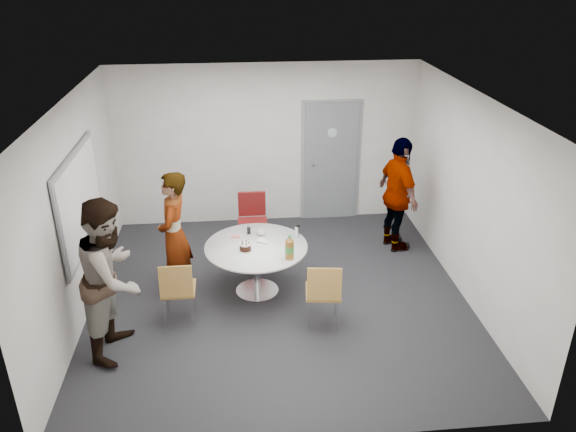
{
  "coord_description": "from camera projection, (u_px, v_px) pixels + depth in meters",
  "views": [
    {
      "loc": [
        -0.53,
        -6.42,
        4.24
      ],
      "look_at": [
        0.14,
        0.25,
        1.09
      ],
      "focal_mm": 35.0,
      "sensor_mm": 36.0,
      "label": 1
    }
  ],
  "objects": [
    {
      "name": "wall_right",
      "position": [
        470.0,
        199.0,
        7.28
      ],
      "size": [
        0.0,
        5.0,
        5.0
      ],
      "primitive_type": "plane",
      "rotation": [
        1.57,
        0.0,
        -1.57
      ],
      "color": "beige",
      "rests_on": "floor"
    },
    {
      "name": "table",
      "position": [
        258.0,
        252.0,
        7.48
      ],
      "size": [
        1.37,
        1.37,
        1.05
      ],
      "color": "white",
      "rests_on": "floor"
    },
    {
      "name": "floor",
      "position": [
        279.0,
        297.0,
        7.63
      ],
      "size": [
        5.0,
        5.0,
        0.0
      ],
      "primitive_type": "plane",
      "color": "black",
      "rests_on": "ground"
    },
    {
      "name": "chair_near_right",
      "position": [
        324.0,
        290.0,
        6.78
      ],
      "size": [
        0.48,
        0.51,
        0.9
      ],
      "rotation": [
        0.0,
        0.0,
        -0.12
      ],
      "color": "brown",
      "rests_on": "floor"
    },
    {
      "name": "wall_back",
      "position": [
        266.0,
        145.0,
        9.31
      ],
      "size": [
        5.0,
        0.0,
        5.0
      ],
      "primitive_type": "plane",
      "rotation": [
        1.57,
        0.0,
        0.0
      ],
      "color": "beige",
      "rests_on": "floor"
    },
    {
      "name": "ceiling",
      "position": [
        278.0,
        100.0,
        6.48
      ],
      "size": [
        5.0,
        5.0,
        0.0
      ],
      "primitive_type": "plane",
      "rotation": [
        3.14,
        0.0,
        0.0
      ],
      "color": "silver",
      "rests_on": "wall_back"
    },
    {
      "name": "chair_near_left",
      "position": [
        177.0,
        287.0,
        6.87
      ],
      "size": [
        0.42,
        0.45,
        0.88
      ],
      "rotation": [
        0.0,
        0.0,
        0.0
      ],
      "color": "brown",
      "rests_on": "floor"
    },
    {
      "name": "wall_left",
      "position": [
        74.0,
        215.0,
        6.83
      ],
      "size": [
        0.0,
        5.0,
        5.0
      ],
      "primitive_type": "plane",
      "rotation": [
        1.57,
        0.0,
        1.57
      ],
      "color": "beige",
      "rests_on": "floor"
    },
    {
      "name": "person_main",
      "position": [
        174.0,
        235.0,
        7.4
      ],
      "size": [
        0.49,
        0.68,
        1.74
      ],
      "primitive_type": "imported",
      "rotation": [
        0.0,
        0.0,
        -1.69
      ],
      "color": "#A5C6EA",
      "rests_on": "floor"
    },
    {
      "name": "chair_far",
      "position": [
        252.0,
        216.0,
        8.63
      ],
      "size": [
        0.45,
        0.49,
        0.94
      ],
      "rotation": [
        0.0,
        0.0,
        3.13
      ],
      "color": "maroon",
      "rests_on": "floor"
    },
    {
      "name": "person_right",
      "position": [
        398.0,
        195.0,
        8.53
      ],
      "size": [
        0.66,
        1.13,
        1.8
      ],
      "primitive_type": "imported",
      "rotation": [
        0.0,
        0.0,
        1.79
      ],
      "color": "black",
      "rests_on": "floor"
    },
    {
      "name": "wall_front",
      "position": [
        304.0,
        325.0,
        4.8
      ],
      "size": [
        5.0,
        0.0,
        5.0
      ],
      "primitive_type": "plane",
      "rotation": [
        -1.57,
        0.0,
        0.0
      ],
      "color": "beige",
      "rests_on": "floor"
    },
    {
      "name": "door",
      "position": [
        331.0,
        162.0,
        9.53
      ],
      "size": [
        1.02,
        0.17,
        2.12
      ],
      "color": "slate",
      "rests_on": "wall_back"
    },
    {
      "name": "person_left",
      "position": [
        112.0,
        277.0,
        6.27
      ],
      "size": [
        0.87,
        1.04,
        1.91
      ],
      "primitive_type": "imported",
      "rotation": [
        0.0,
        0.0,
        1.4
      ],
      "color": "white",
      "rests_on": "floor"
    },
    {
      "name": "whiteboard",
      "position": [
        80.0,
        201.0,
        6.97
      ],
      "size": [
        0.04,
        1.9,
        1.25
      ],
      "color": "gray",
      "rests_on": "wall_left"
    }
  ]
}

